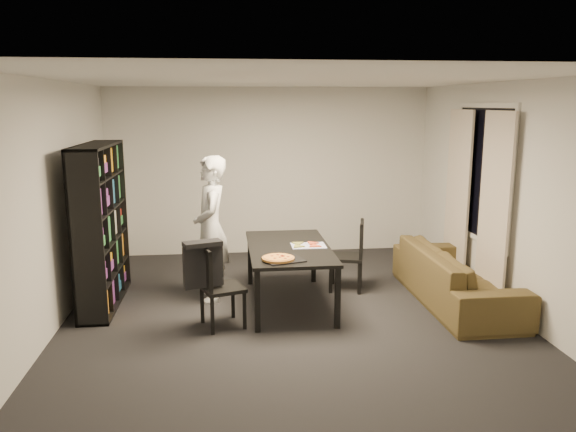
{
  "coord_description": "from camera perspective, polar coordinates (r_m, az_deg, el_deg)",
  "views": [
    {
      "loc": [
        -0.71,
        -6.0,
        2.36
      ],
      "look_at": [
        0.03,
        0.43,
        1.05
      ],
      "focal_mm": 35.0,
      "sensor_mm": 36.0,
      "label": 1
    }
  ],
  "objects": [
    {
      "name": "person",
      "position": [
        6.8,
        -7.83,
        -1.28
      ],
      "size": [
        0.46,
        0.66,
        1.75
      ],
      "primitive_type": "imported",
      "rotation": [
        0.0,
        0.0,
        -1.51
      ],
      "color": "silver",
      "rests_on": "room"
    },
    {
      "name": "pizza_slices",
      "position": [
        6.61,
        1.78,
        -2.92
      ],
      "size": [
        0.41,
        0.36,
        0.01
      ],
      "primitive_type": null,
      "rotation": [
        0.0,
        0.0,
        0.13
      ],
      "color": "#C17C3C",
      "rests_on": "dining_table"
    },
    {
      "name": "bookshelf",
      "position": [
        6.91,
        -18.47,
        -0.95
      ],
      "size": [
        0.35,
        1.5,
        1.9
      ],
      "primitive_type": "cube",
      "color": "black",
      "rests_on": "room"
    },
    {
      "name": "draped_jacket",
      "position": [
        5.91,
        -8.63,
        -4.67
      ],
      "size": [
        0.43,
        0.29,
        0.49
      ],
      "rotation": [
        0.0,
        0.0,
        1.9
      ],
      "color": "black",
      "rests_on": "chair_left"
    },
    {
      "name": "curtain_left",
      "position": [
        6.94,
        20.21,
        0.68
      ],
      "size": [
        0.03,
        0.7,
        2.25
      ],
      "primitive_type": "cube",
      "color": "beige",
      "rests_on": "room"
    },
    {
      "name": "room",
      "position": [
        6.14,
        0.21,
        1.49
      ],
      "size": [
        5.01,
        5.51,
        2.61
      ],
      "color": "black",
      "rests_on": "ground"
    },
    {
      "name": "kitchen_towel",
      "position": [
        6.61,
        2.08,
        -3.03
      ],
      "size": [
        0.4,
        0.31,
        0.01
      ],
      "primitive_type": "cube",
      "rotation": [
        0.0,
        0.0,
        -0.01
      ],
      "color": "white",
      "rests_on": "dining_table"
    },
    {
      "name": "window_pane",
      "position": [
        7.39,
        19.19,
        4.11
      ],
      "size": [
        0.02,
        1.4,
        1.6
      ],
      "primitive_type": "cube",
      "color": "black",
      "rests_on": "room"
    },
    {
      "name": "dining_table",
      "position": [
        6.61,
        0.1,
        -3.63
      ],
      "size": [
        0.94,
        1.7,
        0.71
      ],
      "color": "black",
      "rests_on": "room"
    },
    {
      "name": "sofa",
      "position": [
        7.04,
        16.68,
        -5.86
      ],
      "size": [
        0.87,
        2.22,
        0.65
      ],
      "primitive_type": "imported",
      "rotation": [
        0.0,
        0.0,
        1.57
      ],
      "color": "#46401C",
      "rests_on": "room"
    },
    {
      "name": "chair_left",
      "position": [
        6.01,
        -7.45,
        -6.63
      ],
      "size": [
        0.53,
        0.53,
        0.89
      ],
      "rotation": [
        0.0,
        0.0,
        1.9
      ],
      "color": "black",
      "rests_on": "room"
    },
    {
      "name": "chair_right",
      "position": [
        7.19,
        6.62,
        -3.53
      ],
      "size": [
        0.51,
        0.51,
        0.9
      ],
      "rotation": [
        0.0,
        0.0,
        -1.84
      ],
      "color": "black",
      "rests_on": "room"
    },
    {
      "name": "baking_tray",
      "position": [
        6.01,
        -0.44,
        -4.47
      ],
      "size": [
        0.48,
        0.42,
        0.01
      ],
      "primitive_type": "cube",
      "rotation": [
        0.0,
        0.0,
        0.3
      ],
      "color": "black",
      "rests_on": "dining_table"
    },
    {
      "name": "pepperoni_pizza",
      "position": [
        6.0,
        -1.0,
        -4.31
      ],
      "size": [
        0.35,
        0.35,
        0.03
      ],
      "rotation": [
        0.0,
        0.0,
        0.21
      ],
      "color": "#A76B30",
      "rests_on": "dining_table"
    },
    {
      "name": "window_frame",
      "position": [
        7.39,
        19.16,
        4.11
      ],
      "size": [
        0.03,
        1.52,
        1.72
      ],
      "primitive_type": "cube",
      "color": "white",
      "rests_on": "room"
    },
    {
      "name": "curtain_right",
      "position": [
        7.87,
        16.85,
        2.09
      ],
      "size": [
        0.03,
        0.7,
        2.25
      ],
      "primitive_type": "cube",
      "color": "beige",
      "rests_on": "room"
    }
  ]
}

